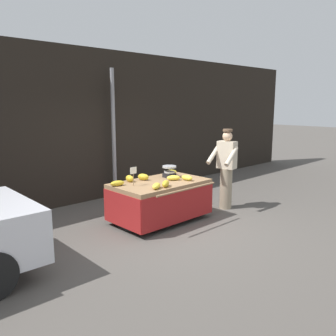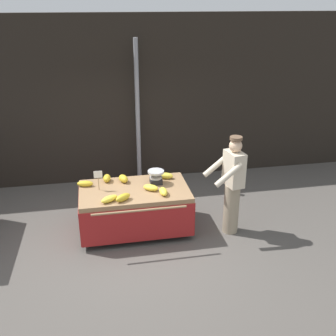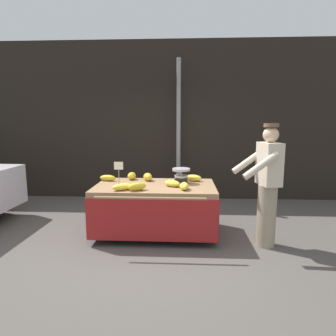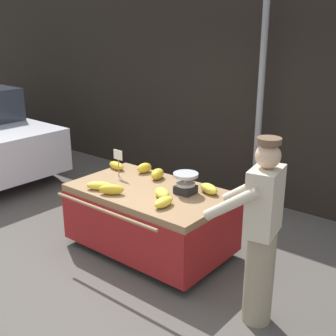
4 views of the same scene
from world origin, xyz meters
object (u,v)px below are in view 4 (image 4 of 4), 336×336
Objects in this scene: price_sign at (118,157)px; banana_bunch_7 at (162,193)px; street_pole at (260,105)px; banana_bunch_2 at (144,168)px; banana_bunch_6 at (209,189)px; banana_bunch_5 at (116,166)px; weighing_scale at (186,183)px; banana_bunch_3 at (111,189)px; banana_cart at (150,206)px; vendor_person at (261,233)px; banana_bunch_1 at (157,174)px; banana_bunch_0 at (99,186)px; banana_bunch_4 at (164,202)px.

banana_bunch_7 is (0.84, -0.17, -0.20)m from price_sign.
banana_bunch_2 is (-0.74, -1.55, -0.67)m from street_pole.
street_pole is 11.42× the size of banana_bunch_6.
banana_bunch_2 is 0.39m from banana_bunch_5.
weighing_scale is 1.01× the size of banana_bunch_3.
banana_cart is at bearing -7.88° from price_sign.
vendor_person is at bearing -11.30° from banana_bunch_7.
banana_bunch_7 is at bearing -117.25° from weighing_scale.
banana_bunch_3 is (-0.07, -0.70, -0.00)m from banana_bunch_1.
vendor_person is (2.01, 0.02, 0.04)m from banana_bunch_0.
banana_bunch_7 is (0.69, -0.48, -0.01)m from banana_bunch_2.
price_sign is at bearing 168.53° from vendor_person.
banana_bunch_2 is (-0.28, 0.07, -0.00)m from banana_bunch_1.
banana_bunch_6 is (1.39, 0.06, 0.00)m from banana_bunch_5.
banana_bunch_0 is 0.17× the size of vendor_person.
banana_bunch_3 is at bearing -119.40° from banana_cart.
street_pole is at bearing 80.76° from banana_cart.
banana_bunch_5 reaches higher than banana_bunch_7.
banana_bunch_6 is at bearing -3.63° from banana_bunch_2.
banana_bunch_2 is (-0.43, 0.39, 0.27)m from banana_cart.
banana_bunch_6 is at bearing 11.74° from price_sign.
banana_bunch_7 is (0.27, -0.10, 0.25)m from banana_cart.
banana_bunch_5 is (-0.37, 0.64, 0.00)m from banana_bunch_0.
banana_bunch_7 is (0.42, -0.41, -0.01)m from banana_bunch_1.
vendor_person reaches higher than banana_bunch_2.
weighing_scale is 1.07× the size of banana_bunch_4.
banana_bunch_0 and banana_bunch_5 have the same top height.
banana_bunch_1 is 1.86m from vendor_person.
banana_bunch_3 reaches higher than banana_bunch_6.
banana_bunch_7 is (1.07, -0.36, -0.00)m from banana_bunch_5.
weighing_scale is at bearing 156.57° from vendor_person.
banana_bunch_0 is at bearing -173.99° from banana_bunch_4.
banana_bunch_3 is 0.56m from banana_bunch_7.
street_pole reaches higher than banana_bunch_5.
banana_bunch_0 is at bearing -138.84° from banana_cart.
banana_bunch_4 is (0.59, -0.60, -0.01)m from banana_bunch_1.
price_sign is 0.52m from banana_bunch_0.
weighing_scale is 0.82× the size of price_sign.
banana_bunch_3 is at bearing -138.47° from weighing_scale.
banana_bunch_2 is 1.02m from banana_bunch_6.
street_pole is 8.91× the size of price_sign.
weighing_scale is 0.82m from banana_bunch_3.
vendor_person is at bearing 0.49° from banana_bunch_0.
vendor_person reaches higher than banana_cart.
banana_bunch_1 is at bearing 68.10° from banana_bunch_0.
banana_bunch_5 is at bearing -123.65° from street_pole.
vendor_person is at bearing -34.57° from banana_bunch_6.
banana_bunch_1 reaches higher than banana_bunch_3.
banana_bunch_0 reaches higher than banana_cart.
banana_bunch_7 is at bearing -18.60° from banana_bunch_5.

